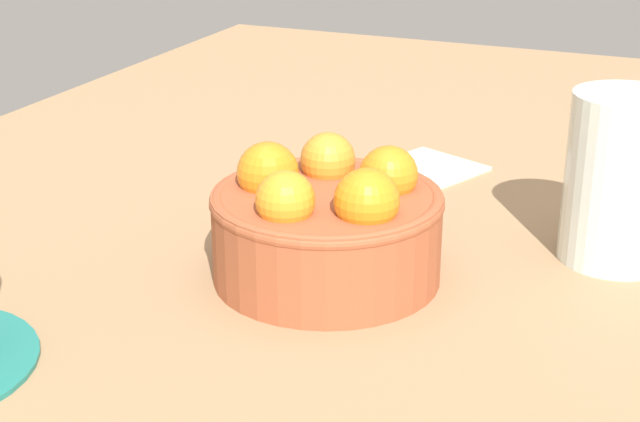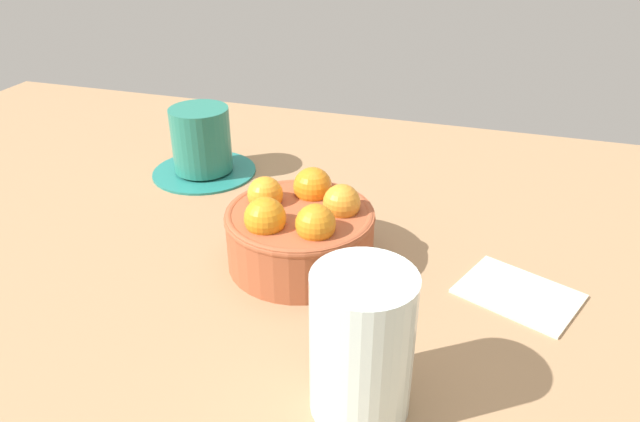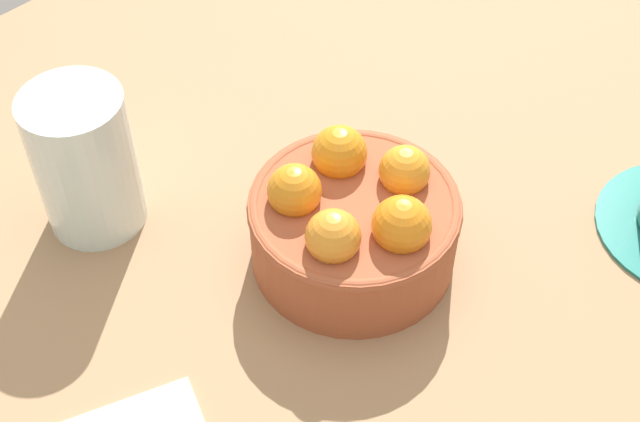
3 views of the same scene
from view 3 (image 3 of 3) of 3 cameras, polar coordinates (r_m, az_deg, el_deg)
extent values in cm
cube|color=#997551|center=(66.85, 2.04, -4.14)|extent=(145.81, 88.94, 4.53)
cylinder|color=#9E4C2D|center=(62.87, 2.17, -1.22)|extent=(14.69, 14.69, 5.81)
torus|color=#9E4C2D|center=(61.01, 2.23, 0.32)|extent=(14.89, 14.89, 1.00)
sphere|color=orange|center=(62.90, 1.25, 3.76)|extent=(3.98, 3.98, 3.98)
sphere|color=orange|center=(60.28, -1.65, 1.30)|extent=(3.78, 3.78, 3.78)
sphere|color=orange|center=(57.51, 0.85, -1.65)|extent=(3.71, 3.71, 3.71)
sphere|color=orange|center=(58.55, 5.44, -0.76)|extent=(4.03, 4.03, 4.03)
sphere|color=orange|center=(61.88, 5.45, 2.59)|extent=(3.62, 3.62, 3.62)
cylinder|color=silver|center=(65.72, -14.84, 3.09)|extent=(7.33, 7.33, 11.48)
camera|label=1|loc=(1.00, 15.87, 33.29)|focal=54.92mm
camera|label=2|loc=(0.77, -38.93, 26.44)|focal=32.99mm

